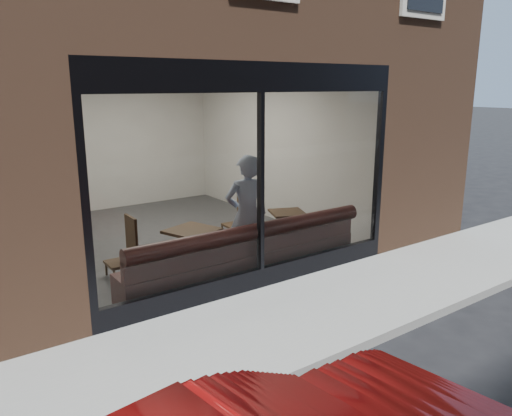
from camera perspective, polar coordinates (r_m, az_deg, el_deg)
ground at (r=6.07m, az=12.40°, el=-14.95°), size 120.00×120.00×0.00m
sidewalk_near at (r=6.70m, az=5.93°, el=-11.77°), size 40.00×2.00×0.01m
kerb_near at (r=6.02m, az=12.79°, el=-14.62°), size 40.00×0.10×0.12m
host_building_pier_right at (r=13.94m, az=-1.46°, el=8.56°), size 2.50×12.00×3.20m
host_building_backfill at (r=15.09m, az=-20.15°, el=8.14°), size 5.00×6.00×3.20m
cafe_floor at (r=9.83m, az=-9.69°, el=-3.32°), size 6.00×6.00×0.00m
cafe_ceiling at (r=9.40m, az=-10.50°, el=15.46°), size 6.00×6.00×0.00m
cafe_wall_back at (r=12.23m, az=-16.24°, el=7.27°), size 5.00×0.00×5.00m
cafe_wall_left at (r=8.72m, az=-25.00°, el=4.04°), size 0.00×6.00×6.00m
cafe_wall_right at (r=10.79m, az=1.99°, el=6.99°), size 0.00×6.00×6.00m
storefront_kick at (r=7.38m, az=0.52°, el=-7.95°), size 5.00×0.10×0.30m
storefront_header at (r=6.85m, az=0.57°, el=14.75°), size 5.00×0.10×0.40m
storefront_mullion at (r=6.98m, az=0.54°, el=2.77°), size 0.06×0.10×2.50m
storefront_glass at (r=6.96m, az=0.69°, el=2.73°), size 4.80×0.00×4.80m
banquette at (r=7.66m, az=-1.26°, el=-6.52°), size 4.00×0.55×0.45m
person at (r=7.68m, az=-1.05°, el=-0.85°), size 0.78×0.62×1.88m
cafe_table_left at (r=7.65m, az=-7.33°, el=-2.59°), size 0.86×0.86×0.04m
cafe_table_right at (r=8.67m, az=3.62°, el=-0.54°), size 0.74×0.74×0.04m
cafe_chair_left at (r=7.98m, az=-15.15°, el=-6.06°), size 0.43×0.43×0.04m
cafe_chair_right at (r=9.73m, az=-2.46°, el=-1.95°), size 0.42×0.42×0.04m
wall_poster at (r=8.09m, az=-23.70°, el=2.64°), size 0.02×0.63×0.84m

